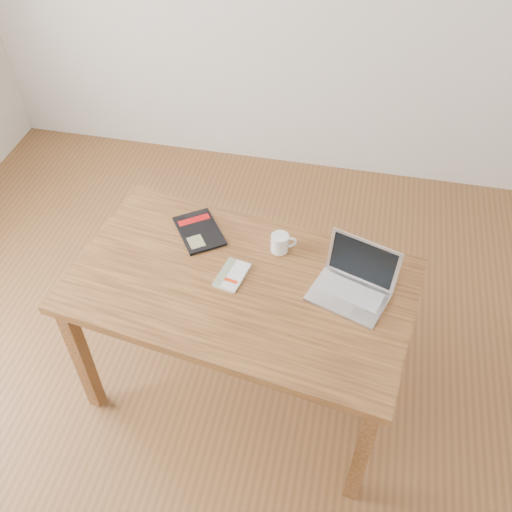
% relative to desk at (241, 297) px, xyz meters
% --- Properties ---
extents(room, '(4.04, 4.04, 2.70)m').
position_rel_desk_xyz_m(room, '(-0.16, -0.16, 0.69)').
color(room, brown).
rests_on(room, ground).
extents(desk, '(1.45, 0.96, 0.75)m').
position_rel_desk_xyz_m(desk, '(0.00, 0.00, 0.00)').
color(desk, brown).
rests_on(desk, ground).
extents(white_guidebook, '(0.13, 0.18, 0.01)m').
position_rel_desk_xyz_m(white_guidebook, '(-0.04, 0.03, 0.10)').
color(white_guidebook, silver).
rests_on(white_guidebook, desk).
extents(black_guidebook, '(0.28, 0.30, 0.01)m').
position_rel_desk_xyz_m(black_guidebook, '(-0.24, 0.24, 0.10)').
color(black_guidebook, black).
rests_on(black_guidebook, desk).
extents(laptop, '(0.34, 0.31, 0.20)m').
position_rel_desk_xyz_m(laptop, '(0.44, 0.05, 0.13)').
color(laptop, silver).
rests_on(laptop, desk).
extents(coffee_mug, '(0.11, 0.07, 0.08)m').
position_rel_desk_xyz_m(coffee_mug, '(0.12, 0.21, 0.13)').
color(coffee_mug, white).
rests_on(coffee_mug, desk).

